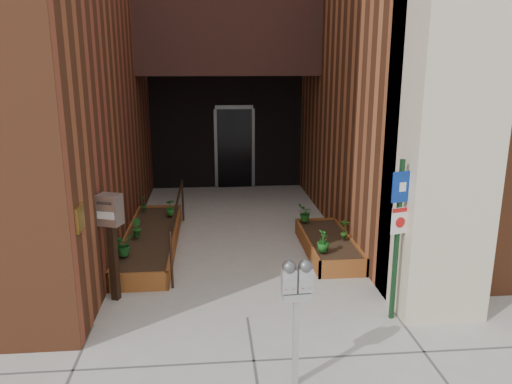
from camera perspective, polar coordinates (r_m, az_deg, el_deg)
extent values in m
plane|color=#9E9991|center=(6.82, -1.01, -14.16)|extent=(80.00, 80.00, 0.00)
cube|color=beige|center=(6.93, 20.37, 4.70)|extent=(1.10, 1.20, 4.40)
cube|color=black|center=(12.00, -3.32, 18.00)|extent=(4.20, 2.00, 2.00)
cube|color=black|center=(13.49, -3.37, 6.97)|extent=(4.00, 0.30, 3.00)
cube|color=black|center=(13.39, -2.46, 4.98)|extent=(0.90, 0.06, 2.10)
cube|color=#B79338|center=(6.23, -19.51, -2.88)|extent=(0.04, 0.30, 0.30)
cube|color=brown|center=(7.65, -13.38, -10.01)|extent=(0.90, 0.04, 0.30)
cube|color=brown|center=(10.96, -10.87, -2.28)|extent=(0.90, 0.04, 0.30)
cube|color=brown|center=(9.34, -14.53, -5.48)|extent=(0.04, 3.60, 0.30)
cube|color=brown|center=(9.24, -9.24, -5.42)|extent=(0.04, 3.60, 0.30)
cube|color=black|center=(9.29, -11.89, -5.57)|extent=(0.82, 3.52, 0.26)
cube|color=brown|center=(8.01, 10.01, -8.67)|extent=(0.80, 0.04, 0.30)
cube|color=brown|center=(9.97, 6.81, -3.82)|extent=(0.80, 0.04, 0.30)
cube|color=brown|center=(8.90, 5.83, -6.09)|extent=(0.04, 2.20, 0.30)
cube|color=brown|center=(9.07, 10.57, -5.87)|extent=(0.04, 2.20, 0.30)
cube|color=black|center=(8.98, 8.22, -6.10)|extent=(0.72, 2.12, 0.26)
cylinder|color=black|center=(7.55, -9.64, -7.67)|extent=(0.04, 0.04, 0.90)
cylinder|color=black|center=(10.67, -8.37, -0.96)|extent=(0.04, 0.04, 0.90)
cylinder|color=black|center=(8.97, -9.00, -1.13)|extent=(0.04, 3.30, 0.04)
cube|color=#AEAEB1|center=(5.38, 4.55, -16.77)|extent=(0.06, 0.06, 0.97)
cube|color=#AEAEB1|center=(5.13, 4.67, -11.78)|extent=(0.30, 0.13, 0.08)
cube|color=#AEAEB1|center=(5.04, 3.78, -10.08)|extent=(0.15, 0.11, 0.25)
sphere|color=#59595B|center=(4.98, 3.81, -8.56)|extent=(0.14, 0.14, 0.14)
cube|color=white|center=(4.99, 3.91, -10.11)|extent=(0.09, 0.01, 0.05)
cube|color=#B21414|center=(5.02, 3.90, -10.92)|extent=(0.09, 0.01, 0.03)
cube|color=#AEAEB1|center=(5.07, 5.63, -9.93)|extent=(0.15, 0.11, 0.25)
sphere|color=#59595B|center=(5.02, 5.67, -8.42)|extent=(0.14, 0.14, 0.14)
cube|color=white|center=(5.02, 5.78, -9.97)|extent=(0.09, 0.01, 0.05)
cube|color=#B21414|center=(5.05, 5.75, -10.77)|extent=(0.09, 0.01, 0.03)
cube|color=#14381D|center=(6.62, 15.78, -5.50)|extent=(0.06, 0.06, 2.14)
cube|color=navy|center=(6.39, 16.38, 0.57)|extent=(0.29, 0.10, 0.39)
cube|color=white|center=(6.39, 16.41, 0.56)|extent=(0.10, 0.04, 0.12)
cube|color=white|center=(6.51, 16.11, -3.17)|extent=(0.24, 0.09, 0.34)
cube|color=#B21414|center=(6.46, 16.22, -1.99)|extent=(0.24, 0.08, 0.06)
cylinder|color=#B21414|center=(6.50, 16.16, -3.36)|extent=(0.13, 0.05, 0.14)
cube|color=black|center=(7.35, -15.95, -7.71)|extent=(0.13, 0.13, 1.13)
cube|color=silver|center=(7.10, -16.38, -1.95)|extent=(0.37, 0.32, 0.43)
cube|color=#59595B|center=(6.97, -16.96, -1.24)|extent=(0.21, 0.09, 0.04)
cube|color=white|center=(7.02, -16.85, -2.61)|extent=(0.23, 0.10, 0.10)
imported|color=#1A5B1F|center=(8.24, -14.91, -5.78)|extent=(0.47, 0.47, 0.37)
imported|color=#1B5E1D|center=(9.04, -13.53, -3.99)|extent=(0.25, 0.25, 0.32)
imported|color=#1B611F|center=(10.15, -9.75, -1.75)|extent=(0.23, 0.23, 0.33)
imported|color=#19571E|center=(10.60, -12.74, -1.18)|extent=(0.20, 0.20, 0.34)
imported|color=#195A1A|center=(8.19, 7.69, -5.55)|extent=(0.25, 0.25, 0.36)
imported|color=#245518|center=(8.81, 10.09, -4.18)|extent=(0.26, 0.26, 0.37)
imported|color=#184F16|center=(9.66, 5.63, -2.41)|extent=(0.40, 0.40, 0.34)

